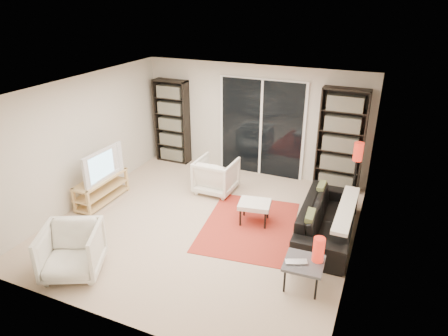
{
  "coord_description": "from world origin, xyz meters",
  "views": [
    {
      "loc": [
        2.72,
        -5.43,
        3.77
      ],
      "look_at": [
        0.25,
        0.3,
        1.0
      ],
      "focal_mm": 32.0,
      "sensor_mm": 36.0,
      "label": 1
    }
  ],
  "objects_px": {
    "ottoman": "(255,205)",
    "armchair_back": "(216,175)",
    "tv_stand": "(102,189)",
    "side_table": "(304,264)",
    "sofa": "(328,219)",
    "armchair_front": "(72,251)",
    "floor_lamp": "(357,159)",
    "bookshelf_right": "(341,141)",
    "bookshelf_left": "(172,122)"
  },
  "relations": [
    {
      "from": "armchair_back",
      "to": "side_table",
      "type": "relative_size",
      "value": 1.41
    },
    {
      "from": "bookshelf_right",
      "to": "sofa",
      "type": "distance_m",
      "value": 1.98
    },
    {
      "from": "sofa",
      "to": "side_table",
      "type": "relative_size",
      "value": 3.79
    },
    {
      "from": "armchair_back",
      "to": "side_table",
      "type": "bearing_deg",
      "value": 137.37
    },
    {
      "from": "sofa",
      "to": "armchair_front",
      "type": "xyz_separation_m",
      "value": [
        -3.2,
        -2.45,
        0.06
      ]
    },
    {
      "from": "floor_lamp",
      "to": "tv_stand",
      "type": "bearing_deg",
      "value": -158.66
    },
    {
      "from": "ottoman",
      "to": "side_table",
      "type": "height_order",
      "value": "same"
    },
    {
      "from": "armchair_back",
      "to": "floor_lamp",
      "type": "distance_m",
      "value": 2.73
    },
    {
      "from": "sofa",
      "to": "armchair_front",
      "type": "relative_size",
      "value": 2.58
    },
    {
      "from": "tv_stand",
      "to": "floor_lamp",
      "type": "bearing_deg",
      "value": 21.34
    },
    {
      "from": "bookshelf_right",
      "to": "sofa",
      "type": "bearing_deg",
      "value": -85.53
    },
    {
      "from": "bookshelf_right",
      "to": "armchair_back",
      "type": "height_order",
      "value": "bookshelf_right"
    },
    {
      "from": "bookshelf_right",
      "to": "ottoman",
      "type": "distance_m",
      "value": 2.34
    },
    {
      "from": "ottoman",
      "to": "floor_lamp",
      "type": "relative_size",
      "value": 0.48
    },
    {
      "from": "bookshelf_left",
      "to": "sofa",
      "type": "distance_m",
      "value": 4.44
    },
    {
      "from": "bookshelf_right",
      "to": "side_table",
      "type": "distance_m",
      "value": 3.33
    },
    {
      "from": "side_table",
      "to": "floor_lamp",
      "type": "relative_size",
      "value": 0.43
    },
    {
      "from": "armchair_front",
      "to": "side_table",
      "type": "height_order",
      "value": "armchair_front"
    },
    {
      "from": "tv_stand",
      "to": "ottoman",
      "type": "xyz_separation_m",
      "value": [
        2.98,
        0.43,
        0.08
      ]
    },
    {
      "from": "bookshelf_right",
      "to": "armchair_front",
      "type": "height_order",
      "value": "bookshelf_right"
    },
    {
      "from": "tv_stand",
      "to": "ottoman",
      "type": "relative_size",
      "value": 1.99
    },
    {
      "from": "ottoman",
      "to": "armchair_back",
      "type": "bearing_deg",
      "value": 143.13
    },
    {
      "from": "armchair_back",
      "to": "ottoman",
      "type": "distance_m",
      "value": 1.4
    },
    {
      "from": "tv_stand",
      "to": "side_table",
      "type": "bearing_deg",
      "value": -12.1
    },
    {
      "from": "armchair_back",
      "to": "armchair_front",
      "type": "xyz_separation_m",
      "value": [
        -0.83,
        -3.18,
        0.02
      ]
    },
    {
      "from": "ottoman",
      "to": "side_table",
      "type": "bearing_deg",
      "value": -48.35
    },
    {
      "from": "ottoman",
      "to": "tv_stand",
      "type": "bearing_deg",
      "value": -171.82
    },
    {
      "from": "side_table",
      "to": "floor_lamp",
      "type": "xyz_separation_m",
      "value": [
        0.33,
        2.64,
        0.6
      ]
    },
    {
      "from": "ottoman",
      "to": "armchair_front",
      "type": "bearing_deg",
      "value": -129.69
    },
    {
      "from": "tv_stand",
      "to": "sofa",
      "type": "xyz_separation_m",
      "value": [
        4.23,
        0.53,
        0.04
      ]
    },
    {
      "from": "bookshelf_right",
      "to": "ottoman",
      "type": "bearing_deg",
      "value": -119.78
    },
    {
      "from": "bookshelf_right",
      "to": "armchair_front",
      "type": "xyz_separation_m",
      "value": [
        -3.05,
        -4.28,
        -0.68
      ]
    },
    {
      "from": "side_table",
      "to": "bookshelf_left",
      "type": "bearing_deg",
      "value": 140.25
    },
    {
      "from": "sofa",
      "to": "ottoman",
      "type": "height_order",
      "value": "sofa"
    },
    {
      "from": "ottoman",
      "to": "side_table",
      "type": "relative_size",
      "value": 1.1
    },
    {
      "from": "sofa",
      "to": "bookshelf_right",
      "type": "bearing_deg",
      "value": 2.86
    },
    {
      "from": "tv_stand",
      "to": "sofa",
      "type": "height_order",
      "value": "sofa"
    },
    {
      "from": "bookshelf_right",
      "to": "floor_lamp",
      "type": "relative_size",
      "value": 1.64
    },
    {
      "from": "tv_stand",
      "to": "armchair_back",
      "type": "relative_size",
      "value": 1.56
    },
    {
      "from": "tv_stand",
      "to": "bookshelf_right",
      "type": "bearing_deg",
      "value": 30.04
    },
    {
      "from": "sofa",
      "to": "armchair_front",
      "type": "height_order",
      "value": "armchair_front"
    },
    {
      "from": "armchair_front",
      "to": "ottoman",
      "type": "bearing_deg",
      "value": 24.51
    },
    {
      "from": "armchair_back",
      "to": "floor_lamp",
      "type": "height_order",
      "value": "floor_lamp"
    },
    {
      "from": "armchair_front",
      "to": "floor_lamp",
      "type": "relative_size",
      "value": 0.64
    },
    {
      "from": "side_table",
      "to": "floor_lamp",
      "type": "bearing_deg",
      "value": 82.89
    },
    {
      "from": "bookshelf_left",
      "to": "side_table",
      "type": "xyz_separation_m",
      "value": [
        3.91,
        -3.26,
        -0.62
      ]
    },
    {
      "from": "bookshelf_left",
      "to": "sofa",
      "type": "xyz_separation_m",
      "value": [
        3.99,
        -1.83,
        -0.67
      ]
    },
    {
      "from": "ottoman",
      "to": "sofa",
      "type": "bearing_deg",
      "value": 4.68
    },
    {
      "from": "tv_stand",
      "to": "floor_lamp",
      "type": "height_order",
      "value": "floor_lamp"
    },
    {
      "from": "floor_lamp",
      "to": "armchair_front",
      "type": "bearing_deg",
      "value": -133.23
    }
  ]
}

